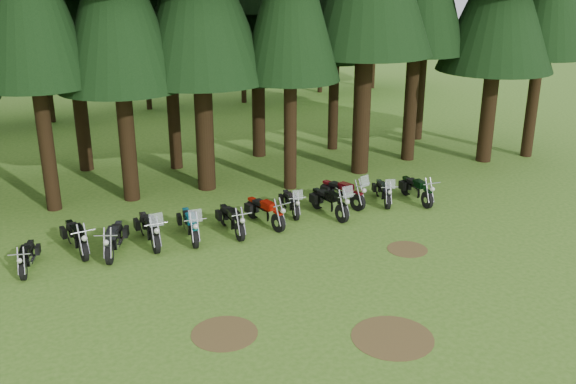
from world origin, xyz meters
The scene contains 21 objects.
ground centered at (0.00, 0.00, 0.00)m, with size 120.00×120.00×0.00m, color #39641A.
decid_3 centered at (-4.71, 25.13, 4.51)m, with size 6.12×5.95×7.65m.
decid_4 centered at (1.58, 26.32, 4.37)m, with size 5.93×5.76×7.41m.
decid_5 centered at (8.29, 25.71, 6.23)m, with size 8.45×8.21×10.56m.
decid_6 centered at (14.85, 27.01, 5.20)m, with size 7.06×6.86×8.82m.
decid_7 centered at (19.46, 26.83, 6.22)m, with size 8.44×8.20×10.55m.
dirt_patch_0 centered at (-3.00, -2.00, 0.01)m, with size 1.80×1.80×0.01m, color #4C3D1E.
dirt_patch_1 centered at (4.50, 0.50, 0.01)m, with size 1.40×1.40×0.01m, color #4C3D1E.
dirt_patch_2 centered at (1.00, -4.00, 0.01)m, with size 2.20×2.20×0.01m, color #4C3D1E.
motorcycle_0 centered at (-7.56, 4.18, 0.42)m, with size 0.59×1.98×0.82m.
motorcycle_1 centered at (-5.93, 4.96, 0.50)m, with size 0.48×2.40×0.98m.
motorcycle_2 centered at (-4.78, 4.30, 0.49)m, with size 0.98×2.24×0.95m.
motorcycle_3 centered at (-3.52, 4.58, 0.52)m, with size 0.47×2.48×1.56m.
motorcycle_4 centered at (-2.08, 4.44, 0.51)m, with size 0.56×2.44×1.53m.
motorcycle_5 centered at (-0.56, 4.35, 0.48)m, with size 0.34×2.30×0.94m.
motorcycle_6 centered at (0.83, 4.56, 0.50)m, with size 0.69×2.37×0.98m.
motorcycle_7 centered at (2.20, 5.20, 0.44)m, with size 0.57×2.10×1.31m.
motorcycle_8 centered at (3.49, 4.40, 0.52)m, with size 0.63×2.49×1.56m.
motorcycle_9 centered at (4.48, 5.19, 0.52)m, with size 1.08×2.41×1.55m.
motorcycle_10 centered at (6.17, 4.77, 0.45)m, with size 0.91×2.10×1.34m.
motorcycle_11 centered at (7.50, 4.34, 0.49)m, with size 0.38×2.36×0.96m.
Camera 1 is at (-7.49, -16.26, 9.36)m, focal length 40.00 mm.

